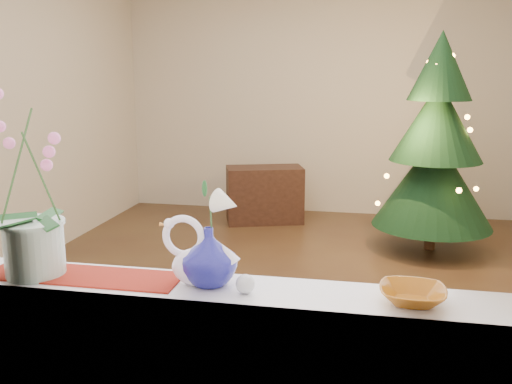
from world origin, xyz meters
TOP-DOWN VIEW (x-y plane):
  - ground at (0.00, 0.00)m, footprint 5.00×5.00m
  - wall_back at (0.00, 2.50)m, footprint 4.50×0.10m
  - wall_front at (0.00, -2.50)m, footprint 4.50×0.10m
  - wall_left at (-2.25, 0.00)m, footprint 0.10×5.00m
  - windowsill at (0.00, -2.37)m, footprint 2.20×0.26m
  - window_frame at (0.00, -2.47)m, footprint 2.22×0.06m
  - runner at (-0.38, -2.37)m, footprint 0.70×0.20m
  - orchid_pot at (-0.55, -2.39)m, footprint 0.26×0.26m
  - swan at (0.05, -2.36)m, footprint 0.28×0.15m
  - blue_vase at (0.08, -2.36)m, footprint 0.27×0.27m
  - lily at (0.08, -2.36)m, footprint 0.13×0.07m
  - paperweight at (0.21, -2.41)m, footprint 0.08×0.08m
  - amber_dish at (0.74, -2.38)m, footprint 0.18×0.18m
  - xmas_tree at (1.18, 1.22)m, footprint 1.21×1.21m
  - side_table at (-0.52, 1.90)m, footprint 0.90×0.64m

SIDE VIEW (x-z plane):
  - ground at x=0.00m, z-range 0.00..0.00m
  - side_table at x=-0.52m, z-range 0.00..0.61m
  - windowsill at x=0.00m, z-range 0.88..0.92m
  - runner at x=-0.38m, z-range 0.92..0.93m
  - amber_dish at x=0.74m, z-range 0.92..0.96m
  - paperweight at x=0.21m, z-range 0.92..0.98m
  - xmas_tree at x=1.18m, z-range 0.00..1.99m
  - swan at x=0.05m, z-range 0.92..1.15m
  - blue_vase at x=0.08m, z-range 0.92..1.15m
  - lily at x=0.08m, z-range 1.15..1.32m
  - orchid_pot at x=-0.55m, z-range 0.92..1.57m
  - wall_back at x=0.00m, z-range 0.00..2.70m
  - wall_front at x=0.00m, z-range 0.00..2.70m
  - wall_left at x=-2.25m, z-range 0.00..2.70m
  - window_frame at x=0.00m, z-range 0.90..2.50m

